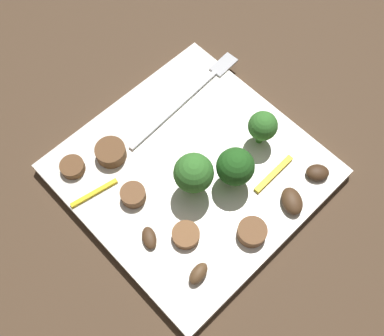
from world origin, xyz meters
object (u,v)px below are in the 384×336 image
Objects in this scene: sausage_slice_2 at (72,167)px; mushroom_3 at (292,201)px; sausage_slice_3 at (186,235)px; mushroom_0 at (149,238)px; sausage_slice_1 at (111,152)px; pepper_strip_3 at (94,193)px; broccoli_floret_0 at (194,173)px; pepper_strip_1 at (274,174)px; sausage_slice_4 at (252,232)px; mushroom_1 at (318,172)px; fork at (192,93)px; broccoli_floret_2 at (263,126)px; mushroom_2 at (198,274)px; broccoli_floret_1 at (235,167)px; plate at (192,171)px; sausage_slice_0 at (133,195)px.

mushroom_3 is at bearing -53.72° from sausage_slice_2.
sausage_slice_3 reaches higher than mushroom_0.
sausage_slice_1 is 0.61× the size of pepper_strip_3.
broccoli_floret_0 is 1.03× the size of pepper_strip_1.
sausage_slice_4 is 1.21× the size of mushroom_1.
sausage_slice_4 is at bearing -59.09° from pepper_strip_3.
sausage_slice_2 reaches higher than mushroom_0.
fork is 6.64× the size of sausage_slice_2.
broccoli_floret_2 reaches higher than mushroom_2.
broccoli_floret_1 is 0.06m from broccoli_floret_2.
broccoli_floret_0 is at bearing 37.62° from sausage_slice_3.
sausage_slice_0 is at bearing 165.28° from plate.
plate is 0.08m from sausage_slice_3.
broccoli_floret_1 is 0.07m from sausage_slice_4.
sausage_slice_1 is 0.05m from pepper_strip_3.
fork is at bearing 6.99° from pepper_strip_3.
sausage_slice_0 is 0.94× the size of sausage_slice_3.
mushroom_0 is (-0.11, 0.01, -0.03)m from broccoli_floret_1.
broccoli_floret_1 reaches higher than pepper_strip_3.
broccoli_floret_1 is at bearing 140.48° from mushroom_1.
mushroom_3 is (-0.03, -0.08, -0.02)m from broccoli_floret_2.
mushroom_0 is at bearing -86.50° from sausage_slice_2.
mushroom_0 reaches higher than pepper_strip_1.
mushroom_1 is (0.11, -0.08, -0.03)m from broccoli_floret_0.
broccoli_floret_1 is 1.14× the size of broccoli_floret_2.
broccoli_floret_0 reaches higher than mushroom_3.
fork is at bearing 43.87° from sausage_slice_3.
sausage_slice_3 is at bearing 154.21° from mushroom_3.
pepper_strip_1 is (0.11, -0.14, -0.01)m from sausage_slice_1.
broccoli_floret_0 reaches higher than sausage_slice_4.
plate is 0.14m from mushroom_1.
broccoli_floret_2 is 0.20m from pepper_strip_3.
broccoli_floret_1 is 1.90× the size of sausage_slice_3.
pepper_strip_1 is at bearing -97.89° from fork.
mushroom_3 is at bearing -53.36° from broccoli_floret_0.
pepper_strip_1 is (0.06, -0.07, 0.01)m from plate.
broccoli_floret_1 is 0.06m from pepper_strip_1.
sausage_slice_0 is at bearing 146.50° from broccoli_floret_1.
mushroom_2 is (-0.15, -0.16, 0.00)m from fork.
mushroom_2 reaches higher than pepper_strip_1.
mushroom_1 is at bearing -17.71° from sausage_slice_3.
fork is at bearing 67.13° from broccoli_floret_1.
fork is (0.07, 0.07, 0.01)m from plate.
plate is at bearing 49.85° from broccoli_floret_0.
sausage_slice_1 is 1.18× the size of sausage_slice_3.
plate is 0.09m from sausage_slice_1.
broccoli_floret_1 reaches higher than sausage_slice_1.
mushroom_0 is 0.42× the size of pepper_strip_1.
plate is at bearing -53.85° from sausage_slice_1.
sausage_slice_2 is 0.12m from mushroom_0.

